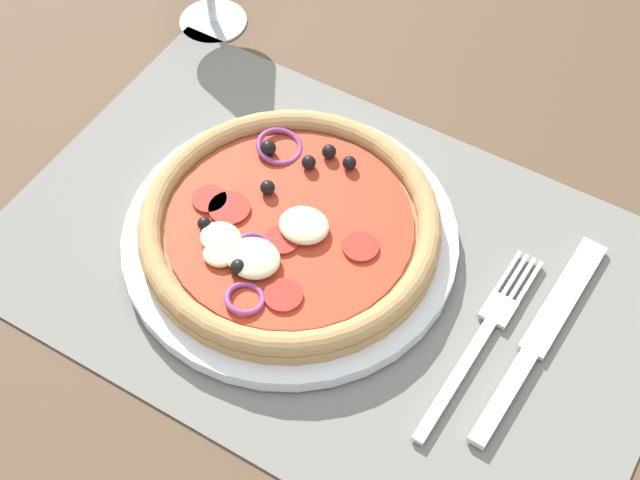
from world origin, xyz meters
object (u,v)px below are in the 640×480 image
Objects in this scene: knife at (541,335)px; pizza at (286,229)px; plate at (287,242)px; fork at (484,333)px.

pizza is at bearing 100.04° from knife.
pizza is 20.43cm from knife.
plate reaches higher than knife.
plate is 1.71cm from pizza.
knife reaches higher than fork.
fork is at bearing 2.28° from pizza.
pizza is 1.28× the size of fork.
knife is at bearing -59.59° from fork.
pizza is 1.15× the size of knife.
pizza is 16.68cm from fork.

